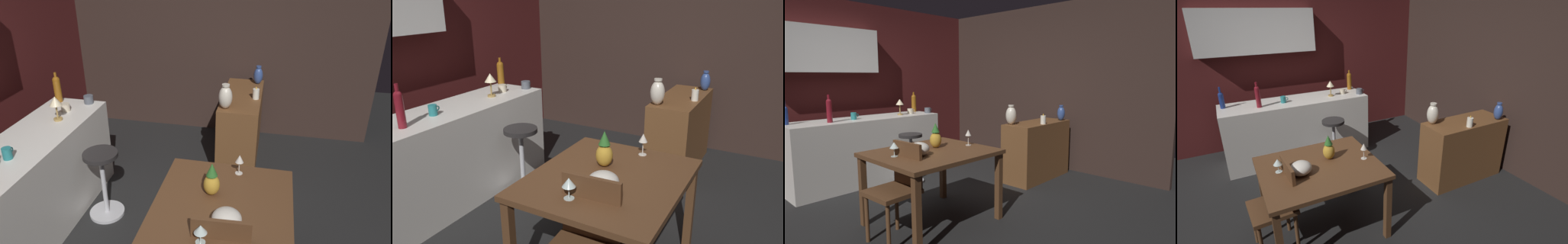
% 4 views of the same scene
% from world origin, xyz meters
% --- Properties ---
extents(ground_plane, '(9.00, 9.00, 0.00)m').
position_xyz_m(ground_plane, '(0.00, 0.00, 0.00)').
color(ground_plane, black).
extents(wall_kitchen_back, '(5.20, 0.33, 2.60)m').
position_xyz_m(wall_kitchen_back, '(-0.06, 2.08, 1.41)').
color(wall_kitchen_back, '#4C1919').
rests_on(wall_kitchen_back, ground_plane).
extents(wall_side_right, '(0.10, 4.40, 2.60)m').
position_xyz_m(wall_side_right, '(2.55, 0.30, 1.30)').
color(wall_side_right, '#33231E').
rests_on(wall_side_right, ground_plane).
extents(dining_table, '(1.13, 0.98, 0.74)m').
position_xyz_m(dining_table, '(-0.17, -0.37, 0.65)').
color(dining_table, '#56351E').
rests_on(dining_table, ground_plane).
extents(kitchen_counter, '(2.10, 0.60, 0.90)m').
position_xyz_m(kitchen_counter, '(0.05, 1.36, 0.45)').
color(kitchen_counter, silver).
rests_on(kitchen_counter, ground_plane).
extents(sideboard_cabinet, '(1.10, 0.44, 0.82)m').
position_xyz_m(sideboard_cabinet, '(1.80, -0.31, 0.41)').
color(sideboard_cabinet, brown).
rests_on(sideboard_cabinet, ground_plane).
extents(chair_near_window, '(0.42, 0.42, 0.88)m').
position_xyz_m(chair_near_window, '(-0.60, -0.41, 0.49)').
color(chair_near_window, '#56351E').
rests_on(chair_near_window, ground_plane).
extents(bar_stool, '(0.34, 0.34, 0.69)m').
position_xyz_m(bar_stool, '(0.43, 0.84, 0.37)').
color(bar_stool, '#262323').
rests_on(bar_stool, ground_plane).
extents(wine_glass_left, '(0.08, 0.08, 0.14)m').
position_xyz_m(wine_glass_left, '(-0.54, -0.29, 0.84)').
color(wine_glass_left, silver).
rests_on(wine_glass_left, dining_table).
extents(wine_glass_right, '(0.07, 0.07, 0.17)m').
position_xyz_m(wine_glass_right, '(0.28, -0.44, 0.87)').
color(wine_glass_right, silver).
rests_on(wine_glass_right, dining_table).
extents(pineapple_centerpiece, '(0.12, 0.12, 0.26)m').
position_xyz_m(pineapple_centerpiece, '(-0.03, -0.27, 0.85)').
color(pineapple_centerpiece, gold).
rests_on(pineapple_centerpiece, dining_table).
extents(fruit_bowl, '(0.20, 0.20, 0.13)m').
position_xyz_m(fruit_bowl, '(-0.36, -0.42, 0.80)').
color(fruit_bowl, beige).
rests_on(fruit_bowl, dining_table).
extents(wine_bottle_ruby, '(0.07, 0.07, 0.35)m').
position_xyz_m(wine_bottle_ruby, '(-0.47, 1.27, 1.06)').
color(wine_bottle_ruby, maroon).
rests_on(wine_bottle_ruby, kitchen_counter).
extents(wine_bottle_cobalt, '(0.07, 0.07, 0.30)m').
position_xyz_m(wine_bottle_cobalt, '(-0.92, 1.46, 1.03)').
color(wine_bottle_cobalt, navy).
rests_on(wine_bottle_cobalt, kitchen_counter).
extents(wine_bottle_amber, '(0.07, 0.07, 0.32)m').
position_xyz_m(wine_bottle_amber, '(1.00, 1.54, 1.05)').
color(wine_bottle_amber, '#8C5114').
rests_on(wine_bottle_amber, kitchen_counter).
extents(cup_cream, '(0.12, 0.08, 0.08)m').
position_xyz_m(cup_cream, '(0.79, 1.35, 0.94)').
color(cup_cream, beige).
rests_on(cup_cream, kitchen_counter).
extents(cup_teal, '(0.11, 0.07, 0.09)m').
position_xyz_m(cup_teal, '(-0.13, 1.32, 0.95)').
color(cup_teal, teal).
rests_on(cup_teal, kitchen_counter).
extents(cup_slate, '(0.13, 0.10, 0.08)m').
position_xyz_m(cup_slate, '(1.03, 1.22, 0.94)').
color(cup_slate, '#515660').
rests_on(cup_slate, kitchen_counter).
extents(counter_lamp, '(0.11, 0.11, 0.24)m').
position_xyz_m(counter_lamp, '(0.58, 1.31, 1.07)').
color(counter_lamp, '#A58447').
rests_on(counter_lamp, kitchen_counter).
extents(pillar_candle_tall, '(0.07, 0.07, 0.14)m').
position_xyz_m(pillar_candle_tall, '(1.71, -0.47, 0.88)').
color(pillar_candle_tall, white).
rests_on(pillar_candle_tall, sideboard_cabinet).
extents(vase_ceramic_ivory, '(0.15, 0.15, 0.27)m').
position_xyz_m(vase_ceramic_ivory, '(1.37, -0.17, 0.95)').
color(vase_ceramic_ivory, beige).
rests_on(vase_ceramic_ivory, sideboard_cabinet).
extents(vase_ceramic_blue, '(0.11, 0.11, 0.23)m').
position_xyz_m(vase_ceramic_blue, '(2.21, -0.46, 0.93)').
color(vase_ceramic_blue, '#334C8C').
rests_on(vase_ceramic_blue, sideboard_cabinet).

